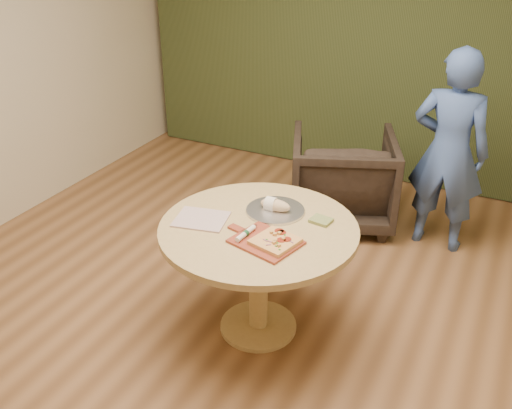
{
  "coord_description": "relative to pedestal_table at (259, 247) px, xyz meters",
  "views": [
    {
      "loc": [
        1.28,
        -2.29,
        2.41
      ],
      "look_at": [
        0.02,
        0.25,
        0.9
      ],
      "focal_mm": 40.0,
      "sensor_mm": 36.0,
      "label": 1
    }
  ],
  "objects": [
    {
      "name": "room_shell",
      "position": [
        -0.02,
        -0.28,
        0.79
      ],
      "size": [
        5.04,
        6.04,
        2.84
      ],
      "color": "brown",
      "rests_on": "ground"
    },
    {
      "name": "flatbread_pizza",
      "position": [
        0.17,
        -0.14,
        0.17
      ],
      "size": [
        0.27,
        0.27,
        0.04
      ],
      "rotation": [
        0.0,
        0.0,
        -0.26
      ],
      "color": "#E3A858",
      "rests_on": "pizza_paddle"
    },
    {
      "name": "armchair",
      "position": [
        0.0,
        1.58,
        -0.19
      ],
      "size": [
        1.05,
        1.02,
        0.85
      ],
      "primitive_type": "imported",
      "rotation": [
        0.0,
        0.0,
        3.52
      ],
      "color": "black",
      "rests_on": "ground"
    },
    {
      "name": "bread_roll",
      "position": [
        0.0,
        0.21,
        0.18
      ],
      "size": [
        0.19,
        0.09,
        0.09
      ],
      "color": "#D1B27F",
      "rests_on": "serving_tray"
    },
    {
      "name": "green_packet",
      "position": [
        0.31,
        0.21,
        0.15
      ],
      "size": [
        0.13,
        0.12,
        0.02
      ],
      "primitive_type": "cube",
      "rotation": [
        0.0,
        0.0,
        -0.14
      ],
      "color": "#5B682E",
      "rests_on": "pedestal_table"
    },
    {
      "name": "newspaper",
      "position": [
        -0.34,
        -0.08,
        0.15
      ],
      "size": [
        0.35,
        0.31,
        0.01
      ],
      "primitive_type": "cube",
      "rotation": [
        0.0,
        0.0,
        0.21
      ],
      "color": "silver",
      "rests_on": "pedestal_table"
    },
    {
      "name": "pedestal_table",
      "position": [
        0.0,
        0.0,
        0.0
      ],
      "size": [
        1.17,
        1.17,
        0.75
      ],
      "rotation": [
        0.0,
        0.0,
        0.02
      ],
      "color": "tan",
      "rests_on": "ground"
    },
    {
      "name": "person_standing",
      "position": [
        0.8,
        1.56,
        0.17
      ],
      "size": [
        0.58,
        0.4,
        1.56
      ],
      "primitive_type": "imported",
      "rotation": [
        0.0,
        0.0,
        3.1
      ],
      "color": "#3C5A98",
      "rests_on": "ground"
    },
    {
      "name": "serving_tray",
      "position": [
        0.01,
        0.21,
        0.15
      ],
      "size": [
        0.36,
        0.36,
        0.02
      ],
      "color": "silver",
      "rests_on": "pedestal_table"
    },
    {
      "name": "curtain",
      "position": [
        -0.02,
        2.62,
        0.79
      ],
      "size": [
        4.8,
        0.14,
        2.78
      ],
      "primitive_type": "cube",
      "color": "#293417",
      "rests_on": "ground"
    },
    {
      "name": "cutlery_roll",
      "position": [
        -0.01,
        -0.15,
        0.17
      ],
      "size": [
        0.05,
        0.2,
        0.03
      ],
      "rotation": [
        0.0,
        0.0,
        -0.11
      ],
      "color": "beige",
      "rests_on": "pizza_paddle"
    },
    {
      "name": "pizza_paddle",
      "position": [
        0.11,
        -0.15,
        0.15
      ],
      "size": [
        0.47,
        0.36,
        0.01
      ],
      "rotation": [
        0.0,
        0.0,
        -0.26
      ],
      "color": "brown",
      "rests_on": "pedestal_table"
    }
  ]
}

